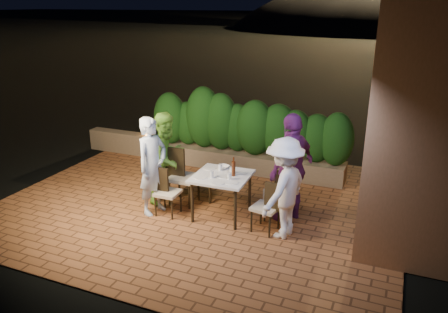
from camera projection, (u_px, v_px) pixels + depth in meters
The scene contains 31 objects.
ground at pixel (191, 213), 7.66m from camera, with size 400.00×400.00×0.00m, color black.
terrace_floor at pixel (204, 204), 8.12m from camera, with size 7.00×6.00×0.15m, color brown.
building_wall at pixel (435, 64), 7.25m from camera, with size 1.60×5.00×5.00m, color #A1683F.
window_pane at pixel (380, 96), 7.26m from camera, with size 0.08×1.00×1.40m, color black.
window_frame at pixel (380, 96), 7.27m from camera, with size 0.06×1.15×1.55m, color black.
planter at pixel (247, 161), 9.52m from camera, with size 4.20×0.55×0.40m, color #75644A.
hedge at pixel (248, 128), 9.27m from camera, with size 4.00×0.70×1.10m, color #133C10, non-canonical shape.
parapet at pixel (131, 143), 10.60m from camera, with size 2.20×0.30×0.50m, color #75644A.
hill at pixel (401, 60), 60.41m from camera, with size 52.00×40.00×22.00m, color black.
dining_table at pixel (222, 196), 7.40m from camera, with size 0.91×0.91×0.75m, color white, non-canonical shape.
plate_nw at pixel (200, 177), 7.19m from camera, with size 0.22×0.22×0.01m, color white.
plate_sw at pixel (210, 168), 7.58m from camera, with size 0.21×0.21×0.01m, color white.
plate_ne at pixel (231, 182), 6.97m from camera, with size 0.22×0.22×0.01m, color white.
plate_se at pixel (240, 173), 7.36m from camera, with size 0.23×0.23×0.01m, color white.
plate_centre at pixel (223, 176), 7.23m from camera, with size 0.22×0.22×0.01m, color white.
plate_front at pixel (218, 183), 6.96m from camera, with size 0.22×0.22×0.01m, color white.
glass_nw at pixel (212, 175), 7.16m from camera, with size 0.07×0.07×0.11m, color silver.
glass_sw at pixel (220, 167), 7.47m from camera, with size 0.07×0.07×0.11m, color silver.
glass_ne at pixel (229, 176), 7.08m from camera, with size 0.07×0.07×0.12m, color silver.
glass_se at pixel (232, 171), 7.32m from camera, with size 0.07×0.07×0.12m, color silver.
beer_bottle at pixel (234, 167), 7.20m from camera, with size 0.06×0.06×0.33m, color #451D0B, non-canonical shape.
bowl at pixel (224, 167), 7.58m from camera, with size 0.19×0.19×0.05m, color white.
chair_left_front at pixel (168, 192), 7.45m from camera, with size 0.39×0.39×0.84m, color black, non-canonical shape.
chair_left_back at pixel (184, 176), 7.84m from camera, with size 0.48×0.48×1.04m, color black, non-canonical shape.
chair_right_front at pixel (266, 206), 6.90m from camera, with size 0.39×0.39×0.85m, color black, non-canonical shape.
chair_right_back at pixel (275, 194), 7.34m from camera, with size 0.40×0.40×0.86m, color black, non-canonical shape.
diner_blue at pixel (153, 166), 7.39m from camera, with size 0.62×0.41×1.71m, color silver.
diner_green at pixel (167, 157), 7.86m from camera, with size 0.81×0.63×1.67m, color #78C13C.
diner_white at pixel (284, 188), 6.64m from camera, with size 1.04×0.60×1.60m, color white.
diner_purple at pixel (292, 168), 7.12m from camera, with size 1.08×0.45×1.84m, color #612266.
parapet_lamp at pixel (147, 133), 10.31m from camera, with size 0.10×0.10×0.14m, color orange.
Camera 1 is at (3.21, -6.13, 3.47)m, focal length 35.00 mm.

